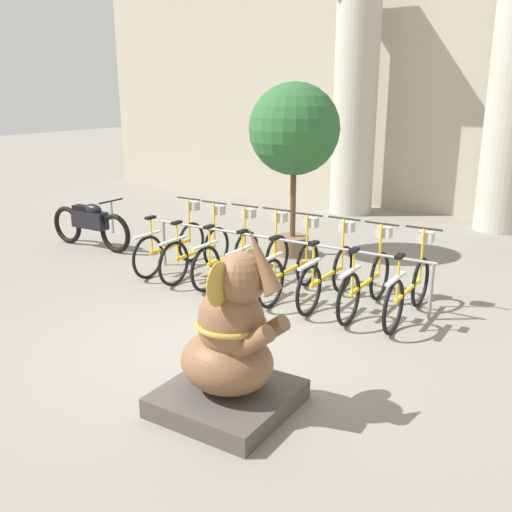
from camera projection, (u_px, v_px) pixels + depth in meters
ground_plane at (223, 341)px, 6.65m from camera, size 60.00×60.00×0.00m
building_facade at (443, 82)px, 12.79m from camera, size 20.00×0.20×6.00m
column_left at (355, 99)px, 12.94m from camera, size 1.24×1.24×5.16m
bike_rack at (280, 248)px, 8.25m from camera, size 4.52×0.05×0.77m
bicycle_0 at (172, 244)px, 9.24m from camera, size 0.48×1.75×1.11m
bicycle_1 at (197, 250)px, 8.91m from camera, size 0.48×1.75×1.11m
bicycle_2 at (228, 255)px, 8.66m from camera, size 0.48×1.75×1.11m
bicycle_3 at (260, 260)px, 8.38m from camera, size 0.48×1.75×1.11m
bicycle_4 at (291, 267)px, 8.04m from camera, size 0.48×1.75×1.11m
bicycle_5 at (328, 273)px, 7.78m from camera, size 0.48×1.75×1.11m
bicycle_6 at (366, 281)px, 7.47m from camera, size 0.48×1.75×1.11m
bicycle_7 at (409, 288)px, 7.21m from camera, size 0.48×1.75×1.11m
elephant_statue at (231, 349)px, 5.08m from camera, size 1.13×1.13×1.78m
motorcycle at (90, 223)px, 10.47m from camera, size 1.98×0.55×0.95m
potted_tree at (294, 133)px, 9.56m from camera, size 1.54×1.54×2.96m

